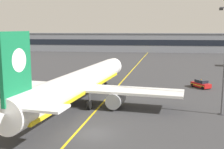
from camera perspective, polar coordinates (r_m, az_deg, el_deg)
ground_plane at (r=33.16m, az=-3.46°, el=-11.80°), size 400.00×400.00×0.00m
taxiway_centreline at (r=61.82m, az=1.69°, el=-1.79°), size 13.58×179.53×0.01m
airliner_foreground at (r=44.16m, az=-6.91°, el=-1.93°), size 32.36×41.41×11.65m
service_car_third at (r=59.92m, az=17.52°, el=-1.84°), size 3.72×4.52×1.79m
safety_cone_by_nose_gear at (r=60.65m, az=-2.73°, el=-1.77°), size 0.44×0.44×0.55m
terminal_building at (r=147.01m, az=5.95°, el=6.48°), size 146.12×12.40×9.36m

